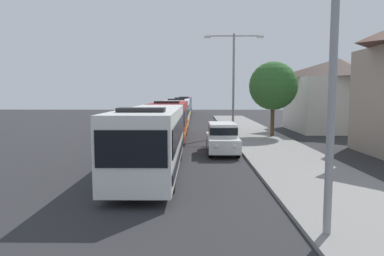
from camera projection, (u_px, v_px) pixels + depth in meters
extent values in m
cube|color=silver|center=(153.00, 137.00, 16.46)|extent=(2.50, 11.00, 2.70)
cube|color=black|center=(179.00, 130.00, 16.42)|extent=(0.04, 10.12, 1.00)
cube|color=black|center=(126.00, 130.00, 16.44)|extent=(0.04, 10.12, 1.00)
cube|color=black|center=(131.00, 149.00, 10.94)|extent=(2.30, 0.04, 1.20)
cube|color=black|center=(180.00, 154.00, 16.53)|extent=(0.03, 10.45, 0.36)
cube|color=black|center=(141.00, 110.00, 13.04)|extent=(1.75, 0.90, 0.16)
cylinder|color=black|center=(171.00, 180.00, 13.18)|extent=(0.28, 1.00, 1.00)
cylinder|color=black|center=(113.00, 180.00, 13.20)|extent=(0.28, 1.00, 1.00)
cylinder|color=black|center=(179.00, 152.00, 19.58)|extent=(0.28, 1.00, 1.00)
cylinder|color=black|center=(140.00, 152.00, 19.60)|extent=(0.28, 1.00, 1.00)
cube|color=maroon|center=(170.00, 119.00, 28.23)|extent=(2.50, 11.33, 2.70)
cube|color=black|center=(186.00, 115.00, 28.18)|extent=(0.04, 10.43, 1.00)
cube|color=black|center=(155.00, 115.00, 28.21)|extent=(0.04, 10.43, 1.00)
cube|color=black|center=(164.00, 121.00, 22.54)|extent=(2.30, 0.04, 1.20)
cube|color=orange|center=(186.00, 129.00, 28.30)|extent=(0.03, 10.77, 0.36)
cube|color=black|center=(167.00, 102.00, 24.71)|extent=(1.75, 0.90, 0.16)
cylinder|color=black|center=(182.00, 139.00, 24.84)|extent=(0.28, 1.00, 1.00)
cylinder|color=black|center=(152.00, 139.00, 24.86)|extent=(0.28, 1.00, 1.00)
cylinder|color=black|center=(185.00, 130.00, 31.44)|extent=(0.28, 1.00, 1.00)
cylinder|color=black|center=(161.00, 130.00, 31.46)|extent=(0.28, 1.00, 1.00)
cube|color=silver|center=(178.00, 111.00, 40.53)|extent=(2.50, 12.28, 2.70)
cube|color=black|center=(189.00, 108.00, 40.49)|extent=(0.04, 11.30, 1.00)
cube|color=black|center=(167.00, 108.00, 40.51)|extent=(0.04, 11.30, 1.00)
cube|color=black|center=(175.00, 111.00, 34.37)|extent=(2.30, 0.04, 1.20)
cube|color=orange|center=(189.00, 118.00, 40.60)|extent=(0.03, 11.67, 0.36)
cube|color=black|center=(176.00, 99.00, 36.73)|extent=(1.75, 0.90, 0.16)
cylinder|color=black|center=(187.00, 124.00, 36.85)|extent=(0.28, 1.00, 1.00)
cylinder|color=black|center=(166.00, 124.00, 36.87)|extent=(0.28, 1.00, 1.00)
cylinder|color=black|center=(188.00, 119.00, 44.00)|extent=(0.28, 1.00, 1.00)
cylinder|color=black|center=(171.00, 119.00, 44.02)|extent=(0.28, 1.00, 1.00)
cube|color=#284C8C|center=(182.00, 107.00, 52.96)|extent=(2.50, 12.30, 2.70)
cube|color=black|center=(191.00, 105.00, 52.91)|extent=(0.04, 11.31, 1.00)
cube|color=black|center=(174.00, 105.00, 52.94)|extent=(0.04, 11.31, 1.00)
cube|color=black|center=(180.00, 107.00, 46.79)|extent=(2.30, 0.04, 1.20)
cube|color=gold|center=(191.00, 112.00, 53.02)|extent=(0.03, 11.68, 0.36)
cube|color=black|center=(181.00, 98.00, 49.15)|extent=(1.75, 0.90, 0.16)
cylinder|color=black|center=(189.00, 117.00, 49.27)|extent=(0.28, 1.00, 1.00)
cylinder|color=black|center=(173.00, 117.00, 49.29)|extent=(0.28, 1.00, 1.00)
cylinder|color=black|center=(190.00, 114.00, 56.43)|extent=(0.28, 1.00, 1.00)
cylinder|color=black|center=(176.00, 114.00, 56.45)|extent=(0.28, 1.00, 1.00)
cube|color=maroon|center=(185.00, 105.00, 65.90)|extent=(2.50, 11.60, 2.70)
cube|color=black|center=(191.00, 103.00, 65.85)|extent=(0.04, 10.67, 1.00)
cube|color=black|center=(178.00, 103.00, 65.88)|extent=(0.04, 10.67, 1.00)
cube|color=black|center=(184.00, 104.00, 60.08)|extent=(2.30, 0.04, 1.20)
cube|color=navy|center=(192.00, 109.00, 65.96)|extent=(0.03, 11.02, 0.36)
cube|color=black|center=(184.00, 97.00, 62.30)|extent=(1.75, 0.90, 0.16)
cylinder|color=black|center=(190.00, 112.00, 62.43)|extent=(0.28, 1.00, 1.00)
cylinder|color=black|center=(178.00, 112.00, 62.45)|extent=(0.28, 1.00, 1.00)
cylinder|color=black|center=(191.00, 110.00, 69.18)|extent=(0.28, 1.00, 1.00)
cylinder|color=black|center=(180.00, 110.00, 69.20)|extent=(0.28, 1.00, 1.00)
cube|color=white|center=(222.00, 142.00, 21.90)|extent=(1.84, 4.82, 0.80)
cube|color=white|center=(222.00, 129.00, 21.97)|extent=(1.62, 2.79, 0.80)
cube|color=black|center=(222.00, 129.00, 21.97)|extent=(1.66, 2.89, 0.44)
sphere|color=#F9EFCC|center=(216.00, 146.00, 19.48)|extent=(0.18, 0.18, 0.18)
sphere|color=#F9EFCC|center=(235.00, 146.00, 19.47)|extent=(0.18, 0.18, 0.18)
cylinder|color=black|center=(210.00, 152.00, 20.46)|extent=(0.22, 0.70, 0.70)
cylinder|color=black|center=(238.00, 152.00, 20.44)|extent=(0.22, 0.70, 0.70)
cylinder|color=black|center=(208.00, 144.00, 23.43)|extent=(0.22, 0.70, 0.70)
cylinder|color=black|center=(233.00, 144.00, 23.41)|extent=(0.22, 0.70, 0.70)
cylinder|color=gray|center=(333.00, 68.00, 8.57)|extent=(0.20, 0.20, 8.41)
cylinder|color=gray|center=(233.00, 84.00, 31.07)|extent=(0.20, 0.20, 8.84)
cylinder|color=gray|center=(221.00, 36.00, 30.67)|extent=(2.33, 0.10, 0.10)
cube|color=silver|center=(207.00, 37.00, 30.69)|extent=(0.56, 0.28, 0.16)
cylinder|color=gray|center=(247.00, 36.00, 30.65)|extent=(2.33, 0.10, 0.10)
cube|color=silver|center=(261.00, 37.00, 30.65)|extent=(0.56, 0.28, 0.16)
cylinder|color=#4C3823|center=(272.00, 121.00, 29.58)|extent=(0.32, 0.32, 2.62)
sphere|color=#2D6028|center=(273.00, 86.00, 29.29)|extent=(4.05, 4.05, 4.05)
cube|color=beige|center=(337.00, 105.00, 34.99)|extent=(8.80, 8.38, 5.29)
pyramid|color=#42332D|center=(339.00, 68.00, 34.64)|extent=(9.24, 8.79, 1.94)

